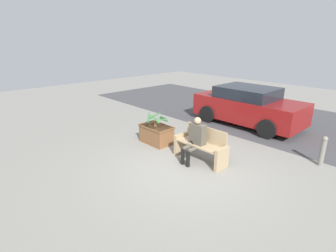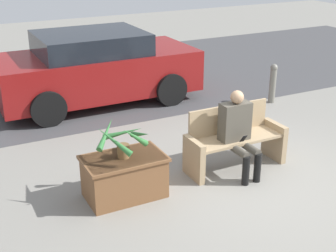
% 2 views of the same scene
% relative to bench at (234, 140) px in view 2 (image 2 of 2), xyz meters
% --- Properties ---
extents(ground_plane, '(30.00, 30.00, 0.00)m').
position_rel_bench_xyz_m(ground_plane, '(0.03, -0.61, -0.43)').
color(ground_plane, gray).
extents(road_surface, '(20.00, 6.00, 0.01)m').
position_rel_bench_xyz_m(road_surface, '(0.03, 5.27, -0.43)').
color(road_surface, '#424244').
rests_on(road_surface, ground_plane).
extents(bench, '(1.53, 0.51, 0.92)m').
position_rel_bench_xyz_m(bench, '(0.00, 0.00, 0.00)').
color(bench, tan).
rests_on(bench, ground_plane).
extents(person_seated, '(0.45, 0.63, 1.24)m').
position_rel_bench_xyz_m(person_seated, '(-0.07, -0.18, 0.26)').
color(person_seated, '#4C473D').
rests_on(person_seated, ground_plane).
extents(planter_box, '(1.07, 0.66, 0.58)m').
position_rel_bench_xyz_m(planter_box, '(-1.80, -0.08, -0.12)').
color(planter_box, brown).
rests_on(planter_box, ground_plane).
extents(potted_plant, '(0.73, 0.74, 0.54)m').
position_rel_bench_xyz_m(potted_plant, '(-1.78, -0.07, 0.40)').
color(potted_plant, brown).
rests_on(potted_plant, planter_box).
extents(parked_car, '(4.05, 1.98, 1.47)m').
position_rel_bench_xyz_m(parked_car, '(-0.85, 3.77, 0.30)').
color(parked_car, maroon).
rests_on(parked_car, ground_plane).
extents(bollard_post, '(0.15, 0.15, 0.82)m').
position_rel_bench_xyz_m(bollard_post, '(2.38, 2.07, 0.00)').
color(bollard_post, slate).
rests_on(bollard_post, ground_plane).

